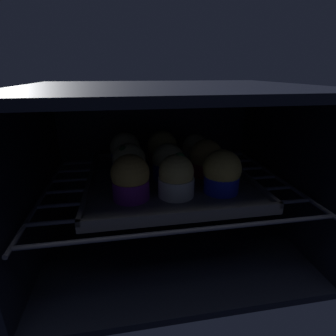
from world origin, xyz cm
name	(u,v)px	position (x,y,z in cm)	size (l,w,h in cm)	color
oven_cavity	(165,164)	(0.00, 26.25, 17.00)	(59.00, 47.00, 37.00)	black
oven_rack	(168,184)	(0.00, 22.00, 13.60)	(54.80, 42.00, 0.80)	#444756
baking_tray	(168,179)	(0.00, 22.35, 14.68)	(35.64, 35.64, 2.20)	#4C4C51
muffin_row0_col0	(130,178)	(-8.73, 13.34, 19.28)	(7.30, 7.30, 8.72)	#7A238C
muffin_row0_col1	(178,177)	(0.38, 13.09, 19.07)	(7.06, 7.06, 8.54)	silver
muffin_row0_col2	(222,173)	(9.27, 13.23, 19.20)	(7.65, 7.65, 8.72)	#1928B7
muffin_row1_col0	(129,164)	(-8.67, 22.00, 19.12)	(7.30, 7.30, 8.50)	#1928B7
muffin_row1_col1	(167,163)	(-0.26, 22.15, 18.78)	(7.24, 7.24, 8.04)	#1928B7
muffin_row1_col2	(206,159)	(8.97, 22.69, 19.04)	(7.63, 7.63, 8.45)	red
muffin_row2_col0	(125,151)	(-9.36, 31.16, 19.30)	(7.48, 7.48, 8.84)	#1928B7
muffin_row2_col1	(162,149)	(-0.08, 31.21, 19.38)	(7.55, 7.55, 9.02)	red
muffin_row2_col2	(195,150)	(8.78, 31.25, 18.69)	(7.06, 7.06, 7.69)	silver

